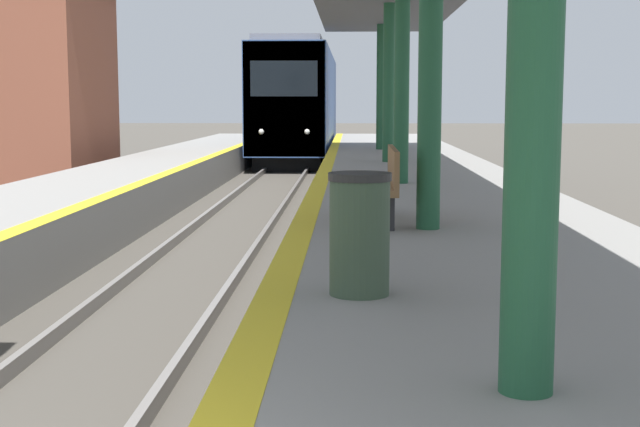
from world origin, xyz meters
TOP-DOWN VIEW (x-y plane):
  - train at (0.00, 35.93)m, footprint 2.76×18.12m
  - trash_bin at (2.31, 4.35)m, footprint 0.49×0.49m
  - bench at (2.63, 8.57)m, footprint 0.44×1.90m

SIDE VIEW (x-z plane):
  - trash_bin at x=2.31m, z-range 0.90..1.85m
  - bench at x=2.63m, z-range 0.93..1.85m
  - train at x=0.00m, z-range 0.04..4.68m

